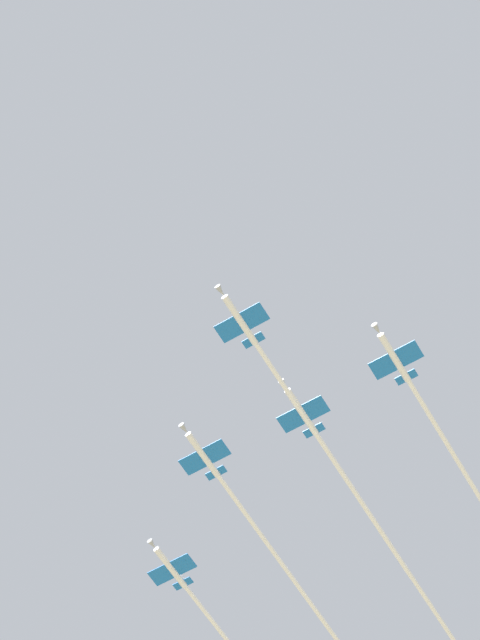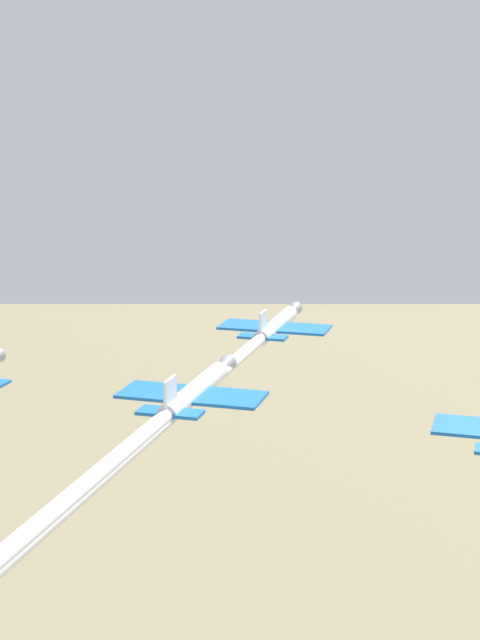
% 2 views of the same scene
% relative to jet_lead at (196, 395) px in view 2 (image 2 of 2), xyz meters
% --- Properties ---
extents(jet_lead, '(68.92, 27.44, 2.74)m').
position_rel_jet_lead_xyz_m(jet_lead, '(0.00, 0.00, 0.00)').
color(jet_lead, white).
extents(jet_port_outer, '(73.46, 29.08, 2.74)m').
position_rel_jet_lead_xyz_m(jet_port_outer, '(-22.56, 8.15, 0.29)').
color(jet_port_outer, white).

